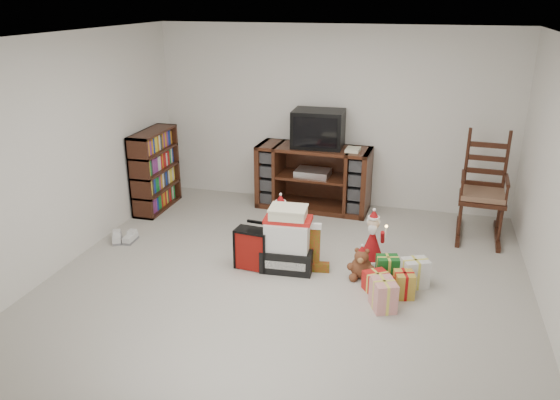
# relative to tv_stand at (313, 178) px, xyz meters

# --- Properties ---
(room) EXTENTS (5.01, 5.01, 2.51)m
(room) POSITION_rel_tv_stand_xyz_m (0.19, -2.19, 0.80)
(room) COLOR beige
(room) RESTS_ON ground
(tv_stand) EXTENTS (1.59, 0.63, 0.89)m
(tv_stand) POSITION_rel_tv_stand_xyz_m (0.00, 0.00, 0.00)
(tv_stand) COLOR #422113
(tv_stand) RESTS_ON floor
(bookshelf) EXTENTS (0.31, 0.92, 1.12)m
(bookshelf) POSITION_rel_tv_stand_xyz_m (-2.13, -0.59, 0.09)
(bookshelf) COLOR #381A0F
(bookshelf) RESTS_ON floor
(rocking_chair) EXTENTS (0.60, 0.94, 1.37)m
(rocking_chair) POSITION_rel_tv_stand_xyz_m (2.21, -0.34, 0.02)
(rocking_chair) COLOR #381A0F
(rocking_chair) RESTS_ON floor
(gift_pile) EXTENTS (0.59, 0.45, 0.71)m
(gift_pile) POSITION_rel_tv_stand_xyz_m (0.12, -1.87, -0.14)
(gift_pile) COLOR black
(gift_pile) RESTS_ON floor
(red_suitcase) EXTENTS (0.37, 0.22, 0.54)m
(red_suitcase) POSITION_rel_tv_stand_xyz_m (-0.26, -1.98, -0.21)
(red_suitcase) COLOR maroon
(red_suitcase) RESTS_ON floor
(stocking) EXTENTS (0.27, 0.15, 0.55)m
(stocking) POSITION_rel_tv_stand_xyz_m (0.36, -1.84, -0.17)
(stocking) COLOR #10740C
(stocking) RESTS_ON floor
(teddy_bear) EXTENTS (0.23, 0.20, 0.34)m
(teddy_bear) POSITION_rel_tv_stand_xyz_m (0.93, -1.89, -0.30)
(teddy_bear) COLOR brown
(teddy_bear) RESTS_ON floor
(santa_figurine) EXTENTS (0.31, 0.29, 0.63)m
(santa_figurine) POSITION_rel_tv_stand_xyz_m (0.99, -1.45, -0.21)
(santa_figurine) COLOR maroon
(santa_figurine) RESTS_ON floor
(mrs_claus_figurine) EXTENTS (0.30, 0.29, 0.62)m
(mrs_claus_figurine) POSITION_rel_tv_stand_xyz_m (-0.14, -1.24, -0.21)
(mrs_claus_figurine) COLOR maroon
(mrs_claus_figurine) RESTS_ON floor
(sneaker_pair) EXTENTS (0.33, 0.27, 0.09)m
(sneaker_pair) POSITION_rel_tv_stand_xyz_m (-2.01, -1.74, -0.40)
(sneaker_pair) COLOR silver
(sneaker_pair) RESTS_ON floor
(gift_cluster) EXTENTS (0.70, 0.79, 0.24)m
(gift_cluster) POSITION_rel_tv_stand_xyz_m (1.25, -2.09, -0.33)
(gift_cluster) COLOR red
(gift_cluster) RESTS_ON floor
(crt_television) EXTENTS (0.70, 0.51, 0.50)m
(crt_television) POSITION_rel_tv_stand_xyz_m (0.05, 0.03, 0.70)
(crt_television) COLOR black
(crt_television) RESTS_ON tv_stand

